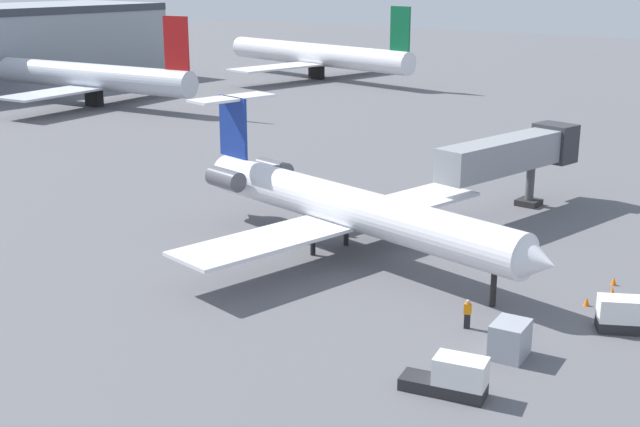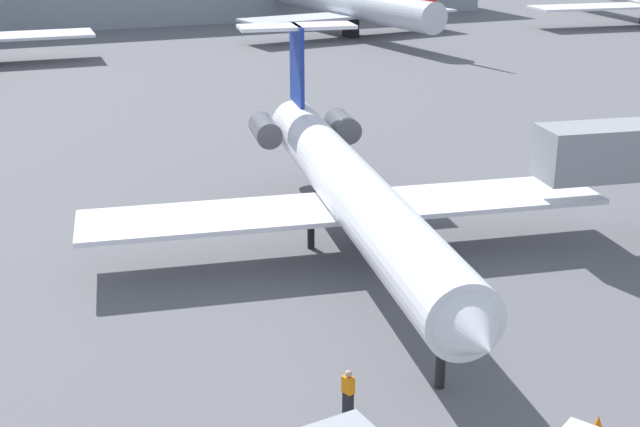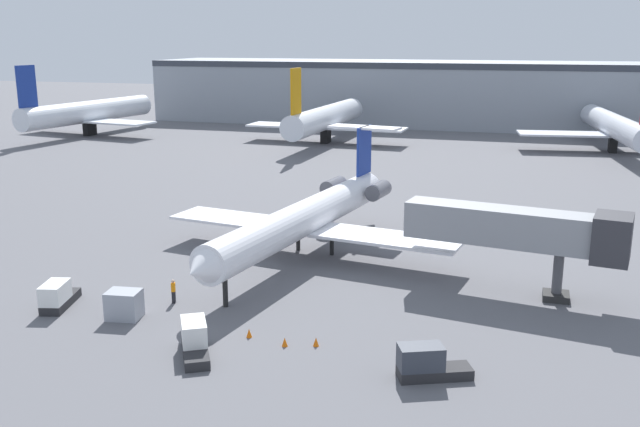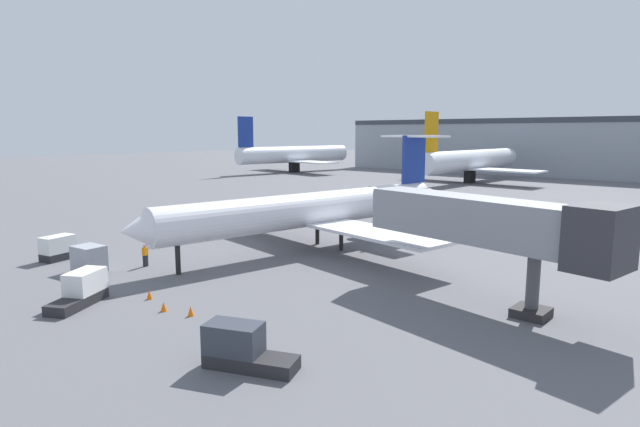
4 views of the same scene
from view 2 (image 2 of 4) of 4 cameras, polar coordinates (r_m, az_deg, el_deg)
The scene contains 5 objects.
ground_plane at distance 42.76m, azimuth 0.17°, elevation -2.57°, with size 400.00×400.00×0.10m, color #5B5B60.
regional_jet at distance 41.23m, azimuth 1.90°, elevation 1.87°, with size 26.01×31.96×9.61m.
ground_crew_marshaller at distance 29.38m, azimuth 1.88°, elevation -11.78°, with size 0.38×0.47×1.69m.
traffic_cone_far at distance 30.31m, azimuth 17.97°, elevation -13.08°, with size 0.36×0.36×0.55m.
parked_airliner_centre at distance 113.20m, azimuth 2.13°, elevation 13.68°, with size 30.26×35.54×13.07m.
Camera 2 is at (-14.97, -36.59, 16.26)m, focal length 48.23 mm.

